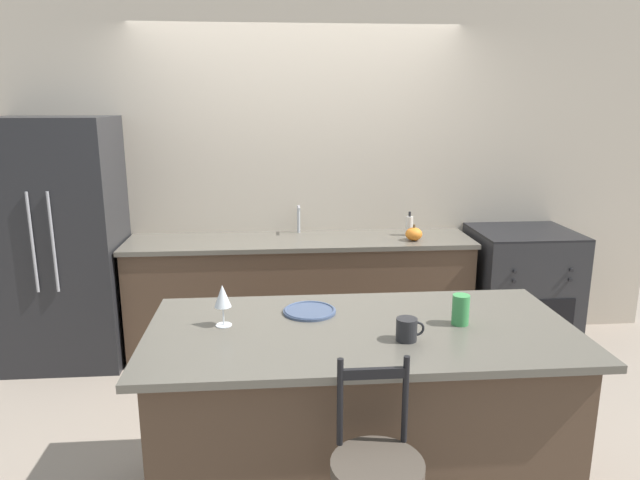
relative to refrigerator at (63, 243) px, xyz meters
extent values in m
plane|color=gray|center=(1.75, -0.30, -0.91)|extent=(18.00, 18.00, 0.00)
cube|color=beige|center=(1.75, 0.35, 0.44)|extent=(6.00, 0.07, 2.70)
cube|color=#4C3828|center=(1.75, 0.05, -0.48)|extent=(2.60, 0.60, 0.87)
cube|color=#5B564C|center=(1.75, 0.05, -0.03)|extent=(2.64, 0.64, 0.03)
cube|color=black|center=(1.75, 0.05, -0.02)|extent=(0.56, 0.33, 0.01)
cylinder|color=#ADAFB5|center=(1.75, 0.26, 0.10)|extent=(0.02, 0.02, 0.22)
cylinder|color=#ADAFB5|center=(1.75, 0.20, 0.20)|extent=(0.02, 0.12, 0.02)
cube|color=#4C3828|center=(1.95, -1.76, -0.48)|extent=(1.86, 0.83, 0.87)
cube|color=#5B564C|center=(1.95, -1.76, -0.02)|extent=(1.98, 0.95, 0.03)
cube|color=#232326|center=(0.00, 0.00, 0.00)|extent=(0.84, 0.67, 1.82)
cylinder|color=#939399|center=(-0.07, -0.35, 0.09)|extent=(0.02, 0.02, 0.69)
cylinder|color=#939399|center=(0.07, -0.35, 0.09)|extent=(0.02, 0.02, 0.69)
cube|color=#28282B|center=(3.50, -0.02, -0.45)|extent=(0.76, 0.70, 0.93)
cube|color=black|center=(3.50, -0.37, -0.56)|extent=(0.55, 0.01, 0.30)
cube|color=black|center=(3.50, -0.02, 0.03)|extent=(0.76, 0.70, 0.02)
cylinder|color=black|center=(3.29, -0.38, -0.19)|extent=(0.03, 0.02, 0.03)
cylinder|color=black|center=(3.72, -0.38, -0.19)|extent=(0.03, 0.02, 0.03)
cylinder|color=black|center=(3.29, -0.38, -0.26)|extent=(0.03, 0.02, 0.03)
cylinder|color=black|center=(3.72, -0.38, -0.26)|extent=(0.03, 0.02, 0.03)
cylinder|color=#4C4238|center=(1.91, -2.43, -0.27)|extent=(0.34, 0.34, 0.04)
cylinder|color=black|center=(1.78, -2.31, -0.07)|extent=(0.02, 0.02, 0.35)
cylinder|color=black|center=(2.03, -2.31, -0.07)|extent=(0.02, 0.02, 0.35)
cube|color=black|center=(1.91, -2.31, 0.04)|extent=(0.25, 0.02, 0.04)
cylinder|color=#425170|center=(1.72, -1.54, 0.00)|extent=(0.26, 0.26, 0.01)
torus|color=#425170|center=(1.72, -1.54, 0.01)|extent=(0.25, 0.25, 0.01)
cylinder|color=white|center=(1.31, -1.68, 0.00)|extent=(0.08, 0.08, 0.00)
cylinder|color=white|center=(1.31, -1.68, 0.04)|extent=(0.01, 0.01, 0.09)
cone|color=white|center=(1.31, -1.68, 0.14)|extent=(0.08, 0.08, 0.11)
cylinder|color=#232326|center=(2.12, -1.92, 0.05)|extent=(0.09, 0.09, 0.10)
torus|color=#232326|center=(2.17, -1.92, 0.05)|extent=(0.07, 0.01, 0.07)
cylinder|color=#3D934C|center=(2.42, -1.75, 0.07)|extent=(0.08, 0.08, 0.14)
ellipsoid|color=orange|center=(2.60, -0.09, 0.04)|extent=(0.13, 0.13, 0.10)
cylinder|color=brown|center=(2.60, -0.09, 0.10)|extent=(0.02, 0.02, 0.02)
cylinder|color=silver|center=(2.61, 0.08, 0.07)|extent=(0.06, 0.06, 0.15)
cylinder|color=black|center=(2.61, 0.08, 0.16)|extent=(0.02, 0.02, 0.04)
camera|label=1|loc=(1.55, -4.20, 1.02)|focal=32.00mm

